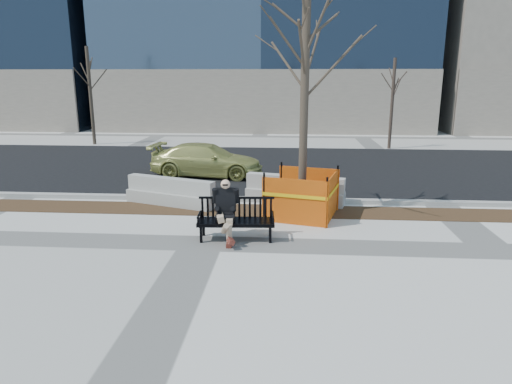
% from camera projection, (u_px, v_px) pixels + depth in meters
% --- Properties ---
extents(ground, '(120.00, 120.00, 0.00)m').
position_uv_depth(ground, '(202.00, 243.00, 10.03)').
color(ground, beige).
rests_on(ground, ground).
extents(mulch_strip, '(40.00, 1.20, 0.02)m').
position_uv_depth(mulch_strip, '(220.00, 210.00, 12.54)').
color(mulch_strip, '#47301C').
rests_on(mulch_strip, ground).
extents(asphalt_street, '(60.00, 10.40, 0.01)m').
position_uv_depth(asphalt_street, '(243.00, 167.00, 18.53)').
color(asphalt_street, black).
rests_on(asphalt_street, ground).
extents(curb, '(60.00, 0.25, 0.12)m').
position_uv_depth(curb, '(225.00, 199.00, 13.44)').
color(curb, '#9E9B93').
rests_on(curb, ground).
extents(bench, '(1.78, 0.73, 0.93)m').
position_uv_depth(bench, '(236.00, 239.00, 10.29)').
color(bench, black).
rests_on(bench, ground).
extents(seated_man, '(0.63, 0.99, 1.35)m').
position_uv_depth(seated_man, '(226.00, 238.00, 10.34)').
color(seated_man, black).
rests_on(seated_man, ground).
extents(tree_fence, '(3.05, 3.05, 6.25)m').
position_uv_depth(tree_fence, '(301.00, 216.00, 12.02)').
color(tree_fence, '#F86010').
rests_on(tree_fence, ground).
extents(sedan, '(4.22, 2.05, 1.18)m').
position_uv_depth(sedan, '(207.00, 176.00, 16.85)').
color(sedan, tan).
rests_on(sedan, ground).
extents(jersey_barrier_left, '(2.76, 1.44, 0.78)m').
position_uv_depth(jersey_barrier_left, '(171.00, 205.00, 13.06)').
color(jersey_barrier_left, '#A2A098').
rests_on(jersey_barrier_left, ground).
extents(jersey_barrier_right, '(2.89, 1.22, 0.81)m').
position_uv_depth(jersey_barrier_right, '(294.00, 203.00, 13.25)').
color(jersey_barrier_right, '#ABA7A0').
rests_on(jersey_barrier_right, ground).
extents(far_tree_left, '(2.21, 2.21, 5.49)m').
position_uv_depth(far_tree_left, '(95.00, 144.00, 24.80)').
color(far_tree_left, '#43372B').
rests_on(far_tree_left, ground).
extents(far_tree_right, '(2.34, 2.34, 4.80)m').
position_uv_depth(far_tree_right, '(389.00, 148.00, 23.31)').
color(far_tree_right, '#3F3229').
rests_on(far_tree_right, ground).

